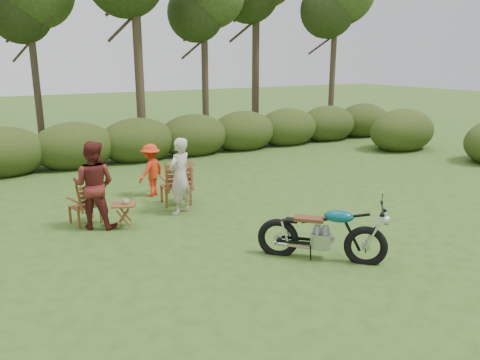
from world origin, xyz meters
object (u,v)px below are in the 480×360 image
lawn_chair_right (176,204)px  cup (126,201)px  child (152,195)px  side_table (124,216)px  adult_a (181,213)px  lawn_chair_left (86,223)px  adult_b (97,227)px  motorcycle (320,258)px

lawn_chair_right → cup: size_ratio=7.86×
lawn_chair_right → child: (-0.25, 0.92, 0.00)m
child → side_table: bearing=22.3°
adult_a → lawn_chair_left: bearing=-37.7°
cup → adult_b: (-0.51, 0.32, -0.54)m
lawn_chair_left → adult_a: (1.93, -0.39, 0.00)m
motorcycle → adult_a: 3.54m
side_table → adult_a: (1.32, 0.26, -0.25)m
lawn_chair_right → adult_b: adult_b is taller
cup → child: 2.29m
motorcycle → lawn_chair_right: size_ratio=1.98×
motorcycle → adult_b: size_ratio=1.16×
side_table → cup: bearing=-18.4°
lawn_chair_right → adult_a: 0.70m
side_table → child: size_ratio=0.38×
side_table → cup: 0.30m
adult_b → child: (1.70, 1.56, 0.00)m
adult_a → child: bearing=-113.4°
cup → adult_a: 1.41m
motorcycle → cup: size_ratio=15.56×
cup → adult_a: bearing=12.2°
motorcycle → lawn_chair_right: motorcycle is taller
cup → child: child is taller
lawn_chair_right → motorcycle: bearing=110.1°
adult_a → child: adult_a is taller
lawn_chair_right → adult_b: bearing=25.1°
cup → child: (1.19, 1.88, -0.54)m
lawn_chair_right → adult_b: (-1.96, -0.63, 0.00)m
side_table → lawn_chair_left: bearing=133.1°
adult_a → motorcycle: bearing=81.7°
lawn_chair_left → cup: 1.07m
lawn_chair_left → adult_b: size_ratio=0.50×
side_table → child: (1.24, 1.87, -0.25)m
cup → lawn_chair_left: bearing=134.6°
motorcycle → lawn_chair_left: 4.82m
motorcycle → lawn_chair_left: (-3.03, 3.76, 0.00)m
lawn_chair_left → side_table: bearing=119.0°
lawn_chair_right → adult_b: 2.06m
motorcycle → side_table: bearing=172.3°
motorcycle → lawn_chair_left: motorcycle is taller
motorcycle → child: size_ratio=1.59×
cup → motorcycle: bearing=-52.5°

